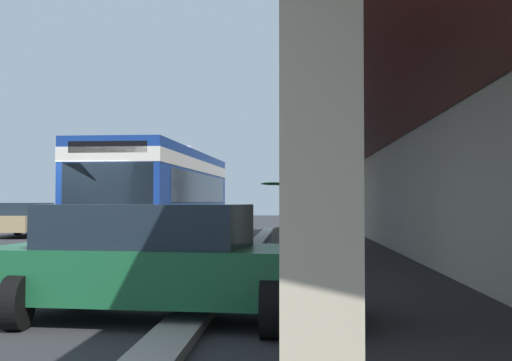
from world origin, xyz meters
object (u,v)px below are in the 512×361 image
at_px(parked_sedan_tan, 25,219).
at_px(potted_palm, 286,227).
at_px(transit_bus, 162,191).
at_px(parked_sedan_green, 159,261).

xyz_separation_m(parked_sedan_tan, potted_palm, (4.06, 11.36, -0.15)).
distance_m(transit_bus, parked_sedan_tan, 10.39).
relative_size(transit_bus, parked_sedan_tan, 2.56).
bearing_deg(parked_sedan_tan, potted_palm, 70.34).
height_order(transit_bus, potted_palm, transit_bus).
height_order(transit_bus, parked_sedan_green, transit_bus).
distance_m(parked_sedan_tan, potted_palm, 12.07).
distance_m(transit_bus, potted_palm, 5.18).
xyz_separation_m(parked_sedan_green, potted_palm, (-15.91, 1.43, -0.15)).
height_order(transit_bus, parked_sedan_tan, transit_bus).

